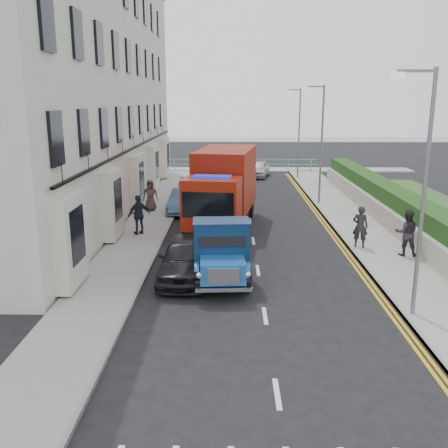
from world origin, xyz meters
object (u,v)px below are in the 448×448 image
lamp_near (421,182)px  pedestrian_east_near (360,227)px  lamp_far (298,128)px  bedford_lorry (221,255)px  red_lorry (223,187)px  parked_car_front (186,258)px  lamp_mid (320,138)px

lamp_near → pedestrian_east_near: bearing=87.9°
pedestrian_east_near → lamp_near: bearing=106.4°
lamp_far → pedestrian_east_near: 19.46m
bedford_lorry → red_lorry: red_lorry is taller
lamp_near → bedford_lorry: lamp_near is taller
parked_car_front → pedestrian_east_near: size_ratio=2.49×
lamp_near → parked_car_front: lamp_near is taller
lamp_near → lamp_mid: size_ratio=1.00×
lamp_near → lamp_mid: same height
red_lorry → parked_car_front: bearing=-90.7°
parked_car_front → pedestrian_east_near: 7.88m
lamp_mid → lamp_far: size_ratio=1.00×
red_lorry → lamp_far: bearing=78.9°
lamp_far → red_lorry: size_ratio=0.93×
lamp_near → bedford_lorry: bearing=153.9°
red_lorry → pedestrian_east_near: (5.81, -3.74, -1.03)m
lamp_far → pedestrian_east_near: (0.25, -19.23, -3.00)m
lamp_near → pedestrian_east_near: lamp_near is taller
bedford_lorry → parked_car_front: 1.39m
red_lorry → bedford_lorry: bearing=-80.9°
lamp_far → parked_car_front: lamp_far is taller
lamp_near → bedford_lorry: size_ratio=1.45×
lamp_mid → bedford_lorry: lamp_mid is taller
lamp_far → bedford_lorry: (-5.52, -23.30, -2.97)m
lamp_far → pedestrian_east_near: lamp_far is taller
lamp_far → bedford_lorry: size_ratio=1.45×
red_lorry → parked_car_front: (-1.21, -7.29, -1.28)m
lamp_near → red_lorry: 12.06m
lamp_near → parked_car_front: 8.18m
bedford_lorry → parked_car_front: (-1.26, 0.51, -0.28)m
lamp_far → pedestrian_east_near: size_ratio=3.98×
lamp_mid → pedestrian_east_near: lamp_mid is taller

